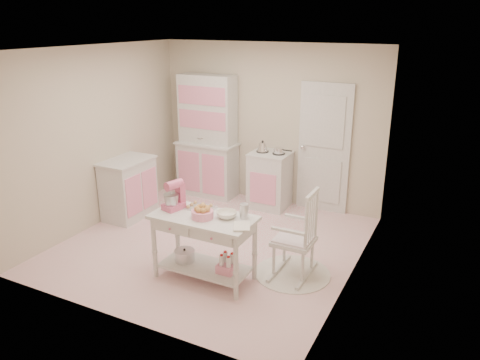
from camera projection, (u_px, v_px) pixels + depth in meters
name	position (u px, v px, depth m)	size (l,w,h in m)	color
room_shell	(210.00, 126.00, 5.89)	(3.84, 3.84, 2.62)	pink
door	(324.00, 149.00, 7.27)	(0.82, 0.05, 2.04)	silver
hutch	(207.00, 136.00, 7.94)	(1.06, 0.50, 2.08)	silver
stove	(270.00, 180.00, 7.58)	(0.62, 0.57, 0.92)	silver
base_cabinet	(129.00, 188.00, 7.19)	(0.54, 0.84, 0.92)	silver
lace_rug	(292.00, 273.00, 5.68)	(0.92, 0.92, 0.01)	white
rocking_chair	(294.00, 233.00, 5.50)	(0.48, 0.72, 1.10)	silver
work_table	(204.00, 247.00, 5.47)	(1.20, 0.60, 0.80)	silver
stand_mixer	(173.00, 196.00, 5.48)	(0.20, 0.28, 0.34)	#D25980
cookie_tray	(200.00, 208.00, 5.55)	(0.34, 0.24, 0.02)	silver
bread_basket	(203.00, 214.00, 5.27)	(0.25, 0.25, 0.09)	pink
mixing_bowl	(227.00, 215.00, 5.28)	(0.23, 0.23, 0.07)	white
metal_pitcher	(244.00, 211.00, 5.26)	(0.10, 0.10, 0.17)	silver
recipe_book	(233.00, 226.00, 5.04)	(0.18, 0.24, 0.02)	white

